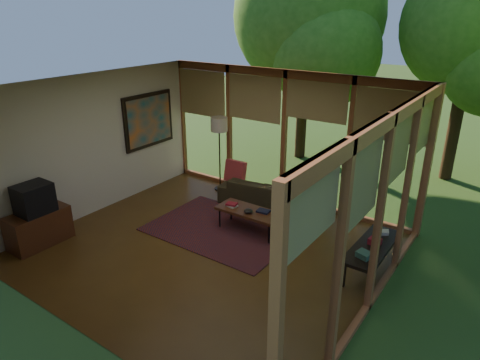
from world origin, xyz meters
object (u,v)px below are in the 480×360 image
Objects in this scene: media_cabinet at (39,228)px; floor_lamp at (219,128)px; television at (34,199)px; coffee_table at (249,212)px; side_console at (367,247)px; sofa at (267,193)px.

floor_lamp is at bearing 73.59° from media_cabinet.
media_cabinet is 0.55m from television.
side_console is (2.17, 0.00, 0.02)m from coffee_table.
sofa is 1.36× the size of side_console.
side_console is at bearing 26.55° from television.
television is 3.87m from floor_lamp.
sofa is 1.59× the size of coffee_table.
television reaches higher than side_console.
coffee_table is (2.68, 2.42, -0.46)m from television.
floor_lamp reaches higher than media_cabinet.
sofa is 4.26m from media_cabinet.
television is 0.33× the size of floor_lamp.
sofa is at bearing 56.01° from television.
media_cabinet is at bearing -138.15° from coffee_table.
media_cabinet is at bearing 180.00° from television.
television reaches higher than coffee_table.
television is 0.46× the size of coffee_table.
sofa is at bearing 105.49° from coffee_table.
coffee_table is 0.86× the size of side_console.
television is at bearing -106.12° from floor_lamp.
side_console is at bearing -18.28° from floor_lamp.
coffee_table is (0.31, -1.10, 0.11)m from sofa.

